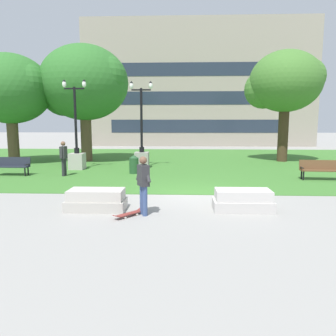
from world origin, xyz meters
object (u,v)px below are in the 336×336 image
Objects in this scene: concrete_block_left at (243,200)px; person_skateboarder at (143,182)px; lamp_post_left at (77,151)px; park_bench_near_left at (320,169)px; park_bench_near_right at (12,165)px; trash_bin at (134,164)px; concrete_block_center at (96,200)px; lamp_post_center at (142,150)px; skateboard at (129,214)px; person_bystander_near_lawn at (64,156)px.

person_skateboarder reaches higher than concrete_block_left.
park_bench_near_left is at bearing -13.34° from lamp_post_left.
park_bench_near_left is (7.50, 6.02, -0.43)m from person_skateboarder.
trash_bin is (6.04, 0.82, -0.04)m from park_bench_near_right.
concrete_block_center is at bearing -148.41° from park_bench_near_left.
lamp_post_center reaches higher than person_skateboarder.
lamp_post_left is (2.61, 2.22, 0.49)m from park_bench_near_right.
person_skateboarder is 0.94× the size of park_bench_near_right.
concrete_block_center is 1.88× the size of trash_bin.
concrete_block_center reaches higher than skateboard.
park_bench_near_left is 14.91m from park_bench_near_right.
skateboard is 10.17m from lamp_post_left.
trash_bin is at bearing -93.76° from lamp_post_center.
trash_bin is at bearing 88.80° from concrete_block_center.
concrete_block_center is 0.36× the size of lamp_post_center.
concrete_block_center is at bearing -91.20° from trash_bin.
concrete_block_left is 3.10m from person_skateboarder.
park_bench_near_left reaches higher than concrete_block_center.
lamp_post_left reaches higher than lamp_post_center.
park_bench_near_left reaches higher than concrete_block_left.
person_skateboarder is at bearing -61.79° from lamp_post_left.
park_bench_near_right is 3.46m from lamp_post_left.
person_bystander_near_lawn is at bearing -88.10° from lamp_post_left.
concrete_block_center is 7.06m from trash_bin.
park_bench_near_left is 1.91× the size of trash_bin.
park_bench_near_left and park_bench_near_right have the same top height.
person_skateboarder is 8.14m from person_bystander_near_lawn.
person_skateboarder is 0.99m from skateboard.
concrete_block_left is 1.99× the size of skateboard.
skateboard is 8.13m from person_bystander_near_lawn.
lamp_post_center is at bearing 97.10° from person_skateboarder.
park_bench_near_left is 0.37× the size of lamp_post_left.
lamp_post_center is (-8.71, 3.74, 0.49)m from park_bench_near_left.
person_bystander_near_lawn is at bearing 141.88° from concrete_block_left.
concrete_block_left is at bearing -30.47° from park_bench_near_right.
trash_bin is (-4.33, 6.92, 0.20)m from concrete_block_left.
lamp_post_left is (-12.29, 2.91, 0.49)m from park_bench_near_left.
person_bystander_near_lawn reaches higher than concrete_block_center.
skateboard is 0.49× the size of park_bench_near_left.
park_bench_near_left is 1.01× the size of park_bench_near_right.
lamp_post_center is 5.16× the size of trash_bin.
skateboard is at bearing -64.29° from lamp_post_left.
concrete_block_left is (4.48, 0.13, 0.00)m from concrete_block_center.
lamp_post_center reaches higher than skateboard.
concrete_block_left is 10.09m from lamp_post_center.
person_bystander_near_lawn is (2.68, -0.07, 0.44)m from park_bench_near_right.
person_bystander_near_lawn is at bearing -165.09° from trash_bin.
concrete_block_center is at bearing -91.82° from lamp_post_center.
skateboard is 0.18× the size of lamp_post_left.
trash_bin is at bearing -22.22° from lamp_post_left.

